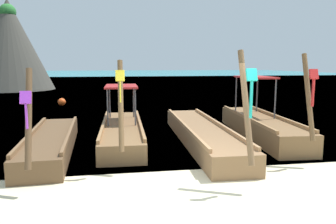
{
  "coord_description": "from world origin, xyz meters",
  "views": [
    {
      "loc": [
        -1.55,
        -6.06,
        2.48
      ],
      "look_at": [
        0.0,
        3.16,
        1.1
      ],
      "focal_mm": 34.77,
      "sensor_mm": 36.0,
      "label": 1
    }
  ],
  "objects_px": {
    "longtail_boat_turquoise_ribbon": "(201,134)",
    "longtail_boat_red_ribbon": "(261,125)",
    "longtail_boat_yellow_ribbon": "(122,131)",
    "karst_rock": "(9,46)",
    "mooring_buoy_near": "(62,102)",
    "longtail_boat_violet_ribbon": "(51,142)"
  },
  "relations": [
    {
      "from": "longtail_boat_turquoise_ribbon",
      "to": "mooring_buoy_near",
      "type": "distance_m",
      "value": 11.78
    },
    {
      "from": "longtail_boat_violet_ribbon",
      "to": "mooring_buoy_near",
      "type": "relative_size",
      "value": 12.98
    },
    {
      "from": "longtail_boat_yellow_ribbon",
      "to": "longtail_boat_red_ribbon",
      "type": "height_order",
      "value": "longtail_boat_red_ribbon"
    },
    {
      "from": "longtail_boat_yellow_ribbon",
      "to": "karst_rock",
      "type": "xyz_separation_m",
      "value": [
        -10.04,
        23.29,
        3.88
      ]
    },
    {
      "from": "longtail_boat_red_ribbon",
      "to": "longtail_boat_yellow_ribbon",
      "type": "bearing_deg",
      "value": 177.88
    },
    {
      "from": "mooring_buoy_near",
      "to": "longtail_boat_turquoise_ribbon",
      "type": "bearing_deg",
      "value": -60.67
    },
    {
      "from": "longtail_boat_violet_ribbon",
      "to": "longtail_boat_turquoise_ribbon",
      "type": "distance_m",
      "value": 4.51
    },
    {
      "from": "longtail_boat_red_ribbon",
      "to": "karst_rock",
      "type": "xyz_separation_m",
      "value": [
        -14.76,
        23.47,
        3.83
      ]
    },
    {
      "from": "longtail_boat_violet_ribbon",
      "to": "karst_rock",
      "type": "relative_size",
      "value": 0.69
    },
    {
      "from": "longtail_boat_turquoise_ribbon",
      "to": "longtail_boat_red_ribbon",
      "type": "bearing_deg",
      "value": 13.81
    },
    {
      "from": "longtail_boat_violet_ribbon",
      "to": "longtail_boat_red_ribbon",
      "type": "relative_size",
      "value": 0.95
    },
    {
      "from": "karst_rock",
      "to": "mooring_buoy_near",
      "type": "xyz_separation_m",
      "value": [
        6.73,
        -13.75,
        -3.98
      ]
    },
    {
      "from": "longtail_boat_turquoise_ribbon",
      "to": "longtail_boat_red_ribbon",
      "type": "height_order",
      "value": "longtail_boat_turquoise_ribbon"
    },
    {
      "from": "longtail_boat_red_ribbon",
      "to": "mooring_buoy_near",
      "type": "distance_m",
      "value": 12.61
    },
    {
      "from": "longtail_boat_violet_ribbon",
      "to": "longtail_boat_yellow_ribbon",
      "type": "xyz_separation_m",
      "value": [
        2.02,
        1.07,
        0.05
      ]
    },
    {
      "from": "longtail_boat_yellow_ribbon",
      "to": "mooring_buoy_near",
      "type": "relative_size",
      "value": 13.45
    },
    {
      "from": "longtail_boat_red_ribbon",
      "to": "karst_rock",
      "type": "bearing_deg",
      "value": 122.17
    },
    {
      "from": "longtail_boat_yellow_ribbon",
      "to": "longtail_boat_red_ribbon",
      "type": "relative_size",
      "value": 0.98
    },
    {
      "from": "karst_rock",
      "to": "mooring_buoy_near",
      "type": "height_order",
      "value": "karst_rock"
    },
    {
      "from": "longtail_boat_yellow_ribbon",
      "to": "longtail_boat_turquoise_ribbon",
      "type": "distance_m",
      "value": 2.58
    },
    {
      "from": "karst_rock",
      "to": "mooring_buoy_near",
      "type": "bearing_deg",
      "value": -63.91
    },
    {
      "from": "longtail_boat_yellow_ribbon",
      "to": "karst_rock",
      "type": "relative_size",
      "value": 0.72
    }
  ]
}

